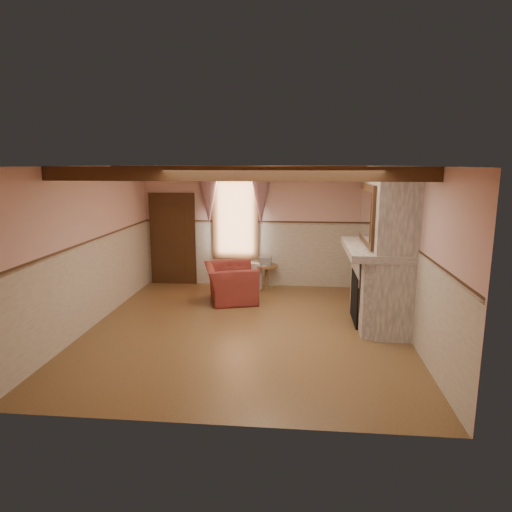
# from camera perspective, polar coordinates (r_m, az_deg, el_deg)

# --- Properties ---
(floor) EXTENTS (5.50, 6.00, 0.01)m
(floor) POSITION_cam_1_polar(r_m,az_deg,el_deg) (8.07, -1.22, -9.11)
(floor) COLOR brown
(floor) RESTS_ON ground
(ceiling) EXTENTS (5.50, 6.00, 0.01)m
(ceiling) POSITION_cam_1_polar(r_m,az_deg,el_deg) (7.56, -1.31, 11.18)
(ceiling) COLOR silver
(ceiling) RESTS_ON wall_back
(wall_back) EXTENTS (5.50, 0.02, 2.80)m
(wall_back) POSITION_cam_1_polar(r_m,az_deg,el_deg) (10.64, 0.64, 3.70)
(wall_back) COLOR #CE9B8E
(wall_back) RESTS_ON floor
(wall_front) EXTENTS (5.50, 0.02, 2.80)m
(wall_front) POSITION_cam_1_polar(r_m,az_deg,el_deg) (4.81, -5.49, -5.94)
(wall_front) COLOR #CE9B8E
(wall_front) RESTS_ON floor
(wall_left) EXTENTS (0.02, 6.00, 2.80)m
(wall_left) POSITION_cam_1_polar(r_m,az_deg,el_deg) (8.47, -20.08, 0.99)
(wall_left) COLOR #CE9B8E
(wall_left) RESTS_ON floor
(wall_right) EXTENTS (0.02, 6.00, 2.80)m
(wall_right) POSITION_cam_1_polar(r_m,az_deg,el_deg) (7.86, 19.06, 0.30)
(wall_right) COLOR #CE9B8E
(wall_right) RESTS_ON floor
(wainscot) EXTENTS (5.50, 6.00, 1.50)m
(wainscot) POSITION_cam_1_polar(r_m,az_deg,el_deg) (7.84, -1.24, -3.97)
(wainscot) COLOR beige
(wainscot) RESTS_ON floor
(chair_rail) EXTENTS (5.50, 6.00, 0.08)m
(chair_rail) POSITION_cam_1_polar(r_m,az_deg,el_deg) (7.68, -1.27, 1.43)
(chair_rail) COLOR black
(chair_rail) RESTS_ON wainscot
(firebox) EXTENTS (0.20, 0.95, 0.90)m
(firebox) POSITION_cam_1_polar(r_m,az_deg,el_deg) (8.52, 12.79, -5.10)
(firebox) COLOR black
(firebox) RESTS_ON floor
(armchair) EXTENTS (1.31, 1.42, 0.77)m
(armchair) POSITION_cam_1_polar(r_m,az_deg,el_deg) (9.60, -3.18, -3.37)
(armchair) COLOR maroon
(armchair) RESTS_ON floor
(side_table) EXTENTS (0.54, 0.54, 0.55)m
(side_table) POSITION_cam_1_polar(r_m,az_deg,el_deg) (10.55, 1.32, -2.60)
(side_table) COLOR brown
(side_table) RESTS_ON floor
(book_stack) EXTENTS (0.27, 0.33, 0.20)m
(book_stack) POSITION_cam_1_polar(r_m,az_deg,el_deg) (10.50, 1.19, -0.57)
(book_stack) COLOR #B7AD8C
(book_stack) RESTS_ON side_table
(radiator) EXTENTS (0.72, 0.37, 0.60)m
(radiator) POSITION_cam_1_polar(r_m,az_deg,el_deg) (10.59, -1.18, -2.41)
(radiator) COLOR silver
(radiator) RESTS_ON floor
(bowl) EXTENTS (0.34, 0.34, 0.08)m
(bowl) POSITION_cam_1_polar(r_m,az_deg,el_deg) (8.28, 14.82, 1.52)
(bowl) COLOR brown
(bowl) RESTS_ON mantel
(mantel_clock) EXTENTS (0.14, 0.24, 0.20)m
(mantel_clock) POSITION_cam_1_polar(r_m,az_deg,el_deg) (9.11, 13.99, 2.81)
(mantel_clock) COLOR #2F200D
(mantel_clock) RESTS_ON mantel
(oil_lamp) EXTENTS (0.11, 0.11, 0.28)m
(oil_lamp) POSITION_cam_1_polar(r_m,az_deg,el_deg) (8.78, 14.31, 2.75)
(oil_lamp) COLOR #BA8E34
(oil_lamp) RESTS_ON mantel
(candle_red) EXTENTS (0.06, 0.06, 0.16)m
(candle_red) POSITION_cam_1_polar(r_m,az_deg,el_deg) (7.54, 15.73, 0.83)
(candle_red) COLOR #B41626
(candle_red) RESTS_ON mantel
(jar_yellow) EXTENTS (0.06, 0.06, 0.12)m
(jar_yellow) POSITION_cam_1_polar(r_m,az_deg,el_deg) (7.86, 15.31, 1.12)
(jar_yellow) COLOR gold
(jar_yellow) RESTS_ON mantel
(fireplace) EXTENTS (0.85, 2.00, 2.80)m
(fireplace) POSITION_cam_1_polar(r_m,az_deg,el_deg) (8.37, 15.96, 1.14)
(fireplace) COLOR gray
(fireplace) RESTS_ON floor
(mantel) EXTENTS (1.05, 2.05, 0.12)m
(mantel) POSITION_cam_1_polar(r_m,az_deg,el_deg) (8.35, 14.73, 0.89)
(mantel) COLOR gray
(mantel) RESTS_ON fireplace
(overmantel_mirror) EXTENTS (0.06, 1.44, 1.04)m
(overmantel_mirror) POSITION_cam_1_polar(r_m,az_deg,el_deg) (8.24, 13.67, 5.10)
(overmantel_mirror) COLOR silver
(overmantel_mirror) RESTS_ON fireplace
(door) EXTENTS (1.10, 0.10, 2.10)m
(door) POSITION_cam_1_polar(r_m,az_deg,el_deg) (11.01, -10.35, 1.93)
(door) COLOR black
(door) RESTS_ON floor
(window) EXTENTS (1.06, 0.08, 2.02)m
(window) POSITION_cam_1_polar(r_m,az_deg,el_deg) (10.65, -2.60, 5.05)
(window) COLOR white
(window) RESTS_ON wall_back
(window_drapes) EXTENTS (1.30, 0.14, 1.40)m
(window_drapes) POSITION_cam_1_polar(r_m,az_deg,el_deg) (10.51, -2.70, 8.24)
(window_drapes) COLOR gray
(window_drapes) RESTS_ON wall_back
(ceiling_beam_front) EXTENTS (5.50, 0.18, 0.20)m
(ceiling_beam_front) POSITION_cam_1_polar(r_m,az_deg,el_deg) (6.37, -2.61, 10.23)
(ceiling_beam_front) COLOR black
(ceiling_beam_front) RESTS_ON ceiling
(ceiling_beam_back) EXTENTS (5.50, 0.18, 0.20)m
(ceiling_beam_back) POSITION_cam_1_polar(r_m,az_deg,el_deg) (8.75, -0.36, 10.56)
(ceiling_beam_back) COLOR black
(ceiling_beam_back) RESTS_ON ceiling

